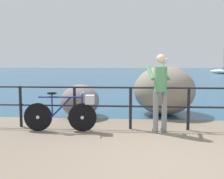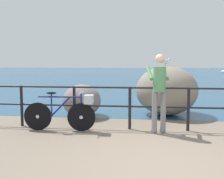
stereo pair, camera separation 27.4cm
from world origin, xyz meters
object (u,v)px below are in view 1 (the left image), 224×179
(breakwater_boulder_left, at_px, (80,101))
(seagull, at_px, (163,61))
(breakwater_boulder_main, at_px, (164,90))
(bicycle, at_px, (66,112))
(person_at_railing, at_px, (160,89))

(breakwater_boulder_left, distance_m, seagull, 2.79)
(breakwater_boulder_main, bearing_deg, bicycle, -137.57)
(breakwater_boulder_main, bearing_deg, breakwater_boulder_left, -166.54)
(person_at_railing, distance_m, seagull, 2.33)
(bicycle, distance_m, seagull, 3.55)
(breakwater_boulder_main, xyz_separation_m, seagull, (-0.05, -0.00, 0.89))
(person_at_railing, relative_size, seagull, 5.24)
(person_at_railing, height_order, breakwater_boulder_main, person_at_railing)
(breakwater_boulder_main, height_order, seagull, seagull)
(person_at_railing, relative_size, breakwater_boulder_left, 1.34)
(bicycle, xyz_separation_m, seagull, (2.45, 2.28, 1.17))
(bicycle, xyz_separation_m, breakwater_boulder_main, (2.50, 2.29, 0.28))
(person_at_railing, xyz_separation_m, breakwater_boulder_main, (0.36, 2.22, -0.24))
(bicycle, bearing_deg, breakwater_boulder_left, 88.38)
(person_at_railing, bearing_deg, breakwater_boulder_main, -20.10)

